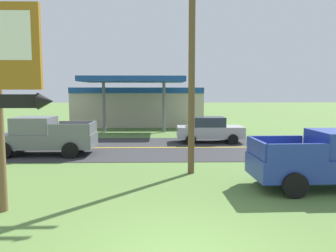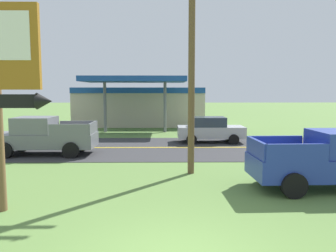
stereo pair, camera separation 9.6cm
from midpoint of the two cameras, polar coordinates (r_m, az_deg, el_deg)
name	(u,v)px [view 1 (the left image)]	position (r m, az deg, el deg)	size (l,w,h in m)	color
road_asphalt	(166,148)	(19.38, -0.45, -3.72)	(140.00, 8.00, 0.02)	#333335
road_centre_line	(166,147)	(19.38, -0.45, -3.69)	(126.00, 0.20, 0.01)	gold
utility_pole	(192,57)	(13.21, 3.89, 11.73)	(2.17, 0.26, 8.54)	brown
gas_station	(139,105)	(32.42, -5.13, 3.60)	(12.00, 11.50, 4.40)	beige
pickup_blue_parked_on_lawn	(331,160)	(12.54, 25.93, -5.26)	(5.26, 2.37, 1.96)	#233893
pickup_grey_on_road	(42,136)	(18.32, -20.84, -1.67)	(5.20, 2.24, 1.96)	slate
car_silver_mid_lane	(209,130)	(21.46, 6.97, -0.61)	(4.20, 2.00, 1.64)	#A8AAAF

